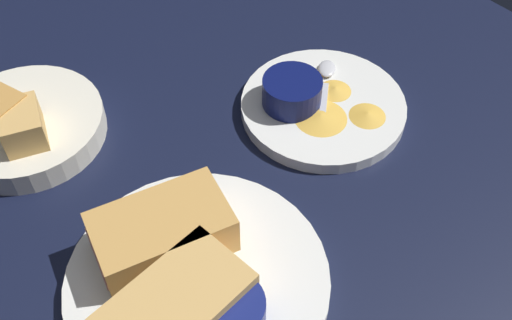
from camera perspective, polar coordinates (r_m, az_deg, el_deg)
ground_plane at (r=65.95cm, az=-3.06°, el=-6.54°), size 110.00×110.00×3.00cm
plate_sandwich_main at (r=60.23cm, az=-5.47°, el=-11.18°), size 25.57×25.57×1.60cm
sandwich_half_near at (r=59.74cm, az=-8.76°, el=-6.69°), size 14.54×10.47×4.80cm
sandwich_half_far at (r=55.37cm, az=-7.40°, el=-13.74°), size 13.95×8.98×4.80cm
ramekin_dark_sauce at (r=55.34cm, az=-2.45°, el=-14.03°), size 6.38×6.38×3.72cm
spoon_by_dark_ramekin at (r=59.05cm, az=-5.02°, el=-10.83°), size 2.89×9.96×0.80cm
plate_chips_companion at (r=75.14cm, az=6.30°, el=4.96°), size 20.10×20.10×1.60cm
ramekin_light_gravy at (r=72.93cm, az=3.39°, el=6.48°), size 7.15×7.15×3.51cm
spoon_by_gravy_ramekin at (r=77.63cm, az=6.60°, el=7.85°), size 8.35×7.68×0.80cm
plantain_chip_scatter at (r=74.41cm, az=6.39°, el=5.59°), size 11.11×16.76×0.60cm
bread_basket_rear at (r=75.77cm, az=-20.96°, el=3.10°), size 18.33×18.33×6.99cm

